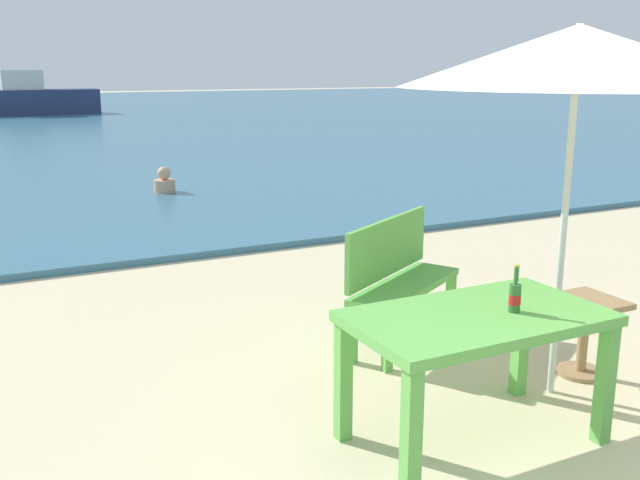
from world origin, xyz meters
The scene contains 9 objects.
ground_plane centered at (0.00, 0.00, 0.00)m, with size 120.00×120.00×0.00m, color beige.
sea_water centered at (0.00, 30.00, 0.04)m, with size 120.00×50.00×0.08m, color #386B84.
picnic_table_green centered at (-0.55, 0.54, 0.65)m, with size 1.40×0.80×0.76m.
beer_bottle_amber centered at (-0.36, 0.47, 0.85)m, with size 0.07×0.07×0.26m.
patio_umbrella centered at (0.30, 0.80, 2.12)m, with size 2.10×2.10×2.30m.
side_table_wood centered at (0.69, 0.92, 0.35)m, with size 0.44×0.44×0.54m.
bench_green_left centered at (-0.11, 2.01, 0.54)m, with size 1.22×0.92×0.95m.
swimmer_person centered at (-0.10, 8.96, 0.24)m, with size 0.34×0.34×0.41m.
boat_cargo_ship centered at (-0.10, 29.99, 0.74)m, with size 5.03×1.37×1.83m.
Camera 1 is at (-2.95, -2.36, 2.06)m, focal length 40.15 mm.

